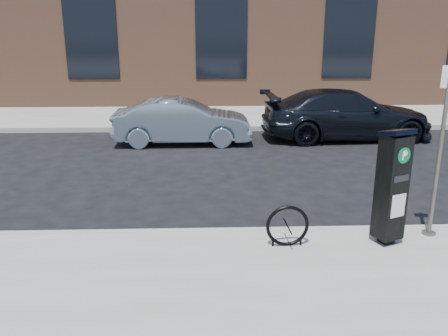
{
  "coord_description": "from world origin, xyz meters",
  "views": [
    {
      "loc": [
        -0.57,
        -7.01,
        3.3
      ],
      "look_at": [
        -0.3,
        0.5,
        1.02
      ],
      "focal_mm": 38.0,
      "sensor_mm": 36.0,
      "label": 1
    }
  ],
  "objects_px": {
    "bike_rack": "(287,226)",
    "car_dark": "(346,114)",
    "sign_pole": "(440,153)",
    "car_silver": "(182,121)",
    "parking_kiosk": "(392,185)"
  },
  "relations": [
    {
      "from": "sign_pole",
      "to": "bike_rack",
      "type": "height_order",
      "value": "sign_pole"
    },
    {
      "from": "bike_rack",
      "to": "car_dark",
      "type": "distance_m",
      "value": 8.09
    },
    {
      "from": "parking_kiosk",
      "to": "car_silver",
      "type": "xyz_separation_m",
      "value": [
        -3.41,
        6.97,
        -0.41
      ]
    },
    {
      "from": "sign_pole",
      "to": "car_silver",
      "type": "relative_size",
      "value": 0.68
    },
    {
      "from": "sign_pole",
      "to": "car_dark",
      "type": "distance_m",
      "value": 7.25
    },
    {
      "from": "sign_pole",
      "to": "bike_rack",
      "type": "bearing_deg",
      "value": -160.39
    },
    {
      "from": "parking_kiosk",
      "to": "sign_pole",
      "type": "height_order",
      "value": "sign_pole"
    },
    {
      "from": "parking_kiosk",
      "to": "bike_rack",
      "type": "distance_m",
      "value": 1.63
    },
    {
      "from": "sign_pole",
      "to": "car_silver",
      "type": "height_order",
      "value": "sign_pole"
    },
    {
      "from": "sign_pole",
      "to": "bike_rack",
      "type": "xyz_separation_m",
      "value": [
        -2.3,
        -0.33,
        -1.0
      ]
    },
    {
      "from": "parking_kiosk",
      "to": "car_silver",
      "type": "height_order",
      "value": "parking_kiosk"
    },
    {
      "from": "car_silver",
      "to": "car_dark",
      "type": "height_order",
      "value": "car_dark"
    },
    {
      "from": "bike_rack",
      "to": "car_silver",
      "type": "height_order",
      "value": "car_silver"
    },
    {
      "from": "parking_kiosk",
      "to": "car_silver",
      "type": "relative_size",
      "value": 0.45
    },
    {
      "from": "car_silver",
      "to": "car_dark",
      "type": "relative_size",
      "value": 0.78
    }
  ]
}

